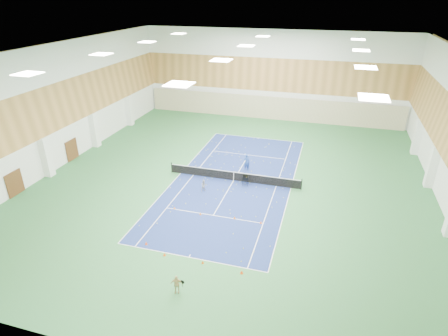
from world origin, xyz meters
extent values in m
plane|color=#2D6938|center=(0.00, 0.00, 0.00)|extent=(40.00, 40.00, 0.00)
cube|color=navy|center=(0.00, 0.00, 0.01)|extent=(10.97, 23.77, 0.01)
cube|color=#C6B793|center=(0.00, 19.75, 1.60)|extent=(35.40, 0.16, 3.20)
cube|color=#593319|center=(-17.92, -8.00, 1.10)|extent=(0.08, 1.80, 2.20)
cube|color=#593319|center=(-17.92, 0.00, 1.10)|extent=(0.08, 1.80, 2.20)
imported|color=#214498|center=(0.65, 2.66, 0.86)|extent=(0.67, 0.49, 1.72)
imported|color=#9998A1|center=(-2.03, -2.77, 0.56)|extent=(0.69, 0.67, 1.12)
imported|color=tan|center=(0.49, -15.14, 0.63)|extent=(0.79, 0.49, 1.26)
cone|color=#FF660D|center=(-3.43, -6.34, 0.10)|extent=(0.18, 0.18, 0.20)
cone|color=#E0600B|center=(-1.04, -6.58, 0.10)|extent=(0.19, 0.19, 0.21)
cone|color=#E25A0B|center=(1.78, -6.37, 0.11)|extent=(0.20, 0.20, 0.22)
cone|color=#FF520D|center=(3.93, -6.42, 0.10)|extent=(0.19, 0.19, 0.20)
cone|color=#F74B0D|center=(-3.47, -11.40, 0.12)|extent=(0.21, 0.21, 0.23)
cone|color=#FF590D|center=(-1.68, -12.17, 0.11)|extent=(0.21, 0.21, 0.23)
cone|color=orange|center=(1.12, -12.19, 0.11)|extent=(0.20, 0.20, 0.22)
cone|color=#FF4F0D|center=(3.86, -12.43, 0.12)|extent=(0.22, 0.22, 0.24)
camera|label=1|loc=(8.05, -30.85, 16.58)|focal=30.00mm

